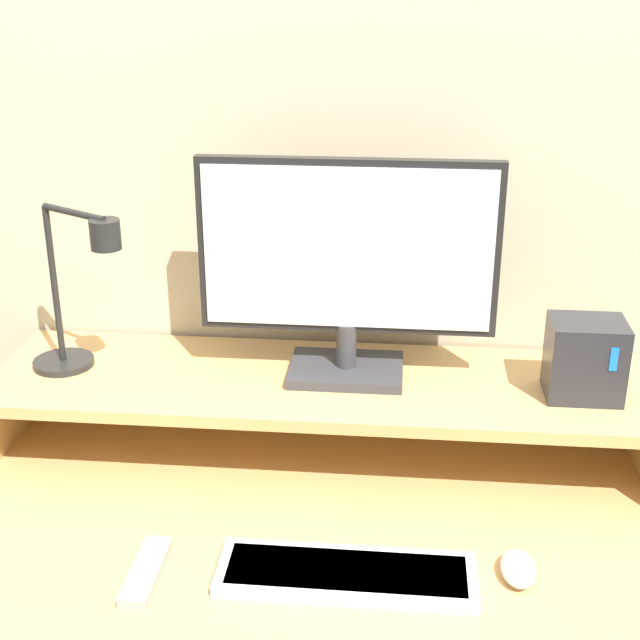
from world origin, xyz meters
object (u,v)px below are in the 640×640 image
Objects in this scene: router_dock at (585,359)px; keyboard at (346,574)px; remote_control at (146,571)px; desk_lamp at (78,298)px; monitor at (348,263)px; mouse at (518,569)px.

keyboard is (-0.38, -0.35, -0.20)m from router_dock.
desk_lamp is at bearing 119.08° from remote_control.
keyboard is at bearing -85.78° from monitor.
router_dock reaches higher than remote_control.
desk_lamp is 2.04× the size of remote_control.
monitor is 0.53m from keyboard.
keyboard is 0.30m from remote_control.
monitor is 1.68× the size of desk_lamp.
router_dock is (0.88, 0.00, -0.08)m from desk_lamp.
remote_control is at bearing -174.79° from mouse.
router_dock is at bearing 67.90° from mouse.
desk_lamp is (-0.47, -0.04, -0.07)m from monitor.
keyboard is (0.03, -0.39, -0.35)m from monitor.
keyboard reaches higher than remote_control.
monitor is at bearing 94.22° from keyboard.
mouse is at bearing -52.41° from monitor.
keyboard is at bearing -34.95° from desk_lamp.
desk_lamp is 0.89m from router_dock.
monitor is 6.09× the size of mouse.
monitor reaches higher than keyboard.
remote_control is (-0.30, -0.02, -0.00)m from keyboard.
remote_control is at bearing -122.74° from monitor.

